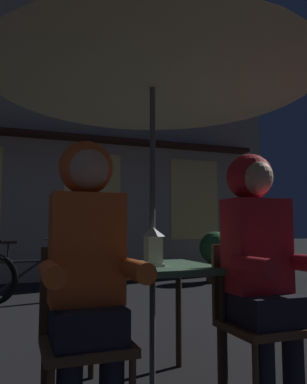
# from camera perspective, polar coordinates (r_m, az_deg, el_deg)

# --- Properties ---
(cafe_table) EXTENTS (0.72, 0.72, 0.74)m
(cafe_table) POSITION_cam_1_polar(r_m,az_deg,el_deg) (2.40, -0.16, -13.29)
(cafe_table) COLOR #42664C
(cafe_table) RESTS_ON ground_plane
(patio_umbrella) EXTENTS (2.10, 2.10, 2.31)m
(patio_umbrella) POSITION_cam_1_polar(r_m,az_deg,el_deg) (2.62, -0.15, 19.19)
(patio_umbrella) COLOR #4C4C51
(patio_umbrella) RESTS_ON ground_plane
(lantern) EXTENTS (0.11, 0.11, 0.23)m
(lantern) POSITION_cam_1_polar(r_m,az_deg,el_deg) (2.29, -0.04, -8.06)
(lantern) COLOR white
(lantern) RESTS_ON cafe_table
(chair_left) EXTENTS (0.40, 0.40, 0.87)m
(chair_left) POSITION_cam_1_polar(r_m,az_deg,el_deg) (1.95, -10.38, -19.42)
(chair_left) COLOR #513823
(chair_left) RESTS_ON ground_plane
(chair_right) EXTENTS (0.40, 0.40, 0.87)m
(chair_right) POSITION_cam_1_polar(r_m,az_deg,el_deg) (2.32, 14.93, -17.12)
(chair_right) COLOR #513823
(chair_right) RESTS_ON ground_plane
(person_left_hooded) EXTENTS (0.45, 0.56, 1.40)m
(person_left_hooded) POSITION_cam_1_polar(r_m,az_deg,el_deg) (1.84, -9.89, -9.02)
(person_left_hooded) COLOR black
(person_left_hooded) RESTS_ON ground_plane
(person_right_hooded) EXTENTS (0.45, 0.56, 1.40)m
(person_right_hooded) POSITION_cam_1_polar(r_m,az_deg,el_deg) (2.22, 15.54, -8.31)
(person_right_hooded) COLOR black
(person_right_hooded) RESTS_ON ground_plane
(shopfront_building) EXTENTS (10.00, 0.93, 6.20)m
(shopfront_building) POSITION_cam_1_polar(r_m,az_deg,el_deg) (7.93, -17.33, 10.23)
(shopfront_building) COLOR #9E9389
(shopfront_building) RESTS_ON ground_plane
(bicycle_third) EXTENTS (1.67, 0.29, 0.84)m
(bicycle_third) POSITION_cam_1_polar(r_m,az_deg,el_deg) (5.34, -18.00, -11.93)
(bicycle_third) COLOR black
(bicycle_third) RESTS_ON ground_plane
(potted_plant) EXTENTS (0.60, 0.60, 0.92)m
(potted_plant) POSITION_cam_1_polar(r_m,az_deg,el_deg) (7.23, 9.28, -8.84)
(potted_plant) COLOR brown
(potted_plant) RESTS_ON ground_plane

